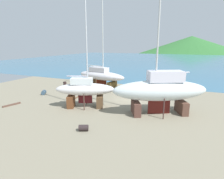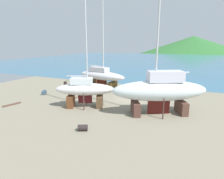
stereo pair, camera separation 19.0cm
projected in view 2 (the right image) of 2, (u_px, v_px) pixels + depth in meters
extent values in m
plane|color=gray|center=(119.00, 109.00, 21.51)|extent=(51.53, 51.53, 0.00)
cube|color=teal|center=(178.00, 61.00, 80.04)|extent=(140.78, 106.08, 0.01)
cone|color=#316F32|center=(192.00, 51.00, 183.03)|extent=(166.91, 166.91, 28.06)
cube|color=#53342C|center=(135.00, 108.00, 19.83)|extent=(1.62, 2.26, 1.35)
cube|color=brown|center=(181.00, 107.00, 20.10)|extent=(1.62, 2.26, 1.35)
cylinder|color=#47302C|center=(163.00, 109.00, 18.43)|extent=(0.12, 0.12, 2.10)
cylinder|color=#50411F|center=(155.00, 100.00, 21.33)|extent=(0.12, 0.12, 2.10)
ellipsoid|color=silver|center=(160.00, 91.00, 19.53)|extent=(9.91, 6.89, 2.12)
cube|color=#561813|center=(159.00, 107.00, 19.96)|extent=(2.12, 1.14, 1.48)
cube|color=silver|center=(165.00, 76.00, 19.21)|extent=(3.87, 3.06, 1.06)
cylinder|color=#BCC0BE|center=(159.00, 16.00, 17.81)|extent=(0.18, 0.18, 12.51)
cylinder|color=#BABBC6|center=(173.00, 72.00, 19.16)|extent=(3.09, 1.68, 0.12)
cube|color=#503F1E|center=(112.00, 85.00, 30.84)|extent=(1.07, 2.04, 1.21)
cube|color=#53361B|center=(91.00, 82.00, 33.37)|extent=(1.07, 2.04, 1.21)
cylinder|color=#513222|center=(106.00, 81.00, 33.10)|extent=(0.12, 0.12, 1.71)
cylinder|color=brown|center=(96.00, 84.00, 30.99)|extent=(0.12, 0.12, 1.71)
ellipsoid|color=silver|center=(101.00, 76.00, 31.77)|extent=(9.30, 4.14, 1.45)
cube|color=#4D170A|center=(101.00, 83.00, 32.07)|extent=(2.13, 0.50, 1.01)
cube|color=silver|center=(99.00, 69.00, 31.79)|extent=(3.46, 2.06, 0.72)
cylinder|color=silver|center=(103.00, 38.00, 30.08)|extent=(0.17, 0.17, 10.92)
cylinder|color=silver|center=(96.00, 66.00, 32.04)|extent=(3.11, 0.73, 0.12)
cube|color=brown|center=(100.00, 101.00, 22.12)|extent=(1.30, 1.76, 1.37)
cube|color=brown|center=(71.00, 101.00, 22.13)|extent=(1.30, 1.76, 1.37)
cylinder|color=brown|center=(86.00, 97.00, 23.15)|extent=(0.12, 0.12, 1.85)
cylinder|color=#51382F|center=(84.00, 102.00, 20.99)|extent=(0.12, 0.12, 1.85)
ellipsoid|color=silver|center=(85.00, 89.00, 21.79)|extent=(6.93, 4.56, 1.38)
cube|color=#501316|center=(85.00, 99.00, 22.06)|extent=(1.50, 0.72, 0.97)
cube|color=white|center=(82.00, 81.00, 21.56)|extent=(2.69, 2.08, 0.69)
cylinder|color=silver|center=(86.00, 39.00, 20.48)|extent=(0.15, 0.15, 9.83)
cylinder|color=silver|center=(77.00, 76.00, 21.43)|extent=(2.18, 1.05, 0.11)
cube|color=orange|center=(136.00, 94.00, 26.17)|extent=(0.38, 0.38, 0.89)
cube|color=maroon|center=(136.00, 89.00, 26.00)|extent=(0.48, 0.48, 0.63)
sphere|color=#8C6549|center=(137.00, 86.00, 25.90)|extent=(0.22, 0.22, 0.22)
cylinder|color=#375066|center=(44.00, 92.00, 27.74)|extent=(0.96, 1.05, 0.60)
cylinder|color=#2C2223|center=(83.00, 128.00, 16.16)|extent=(0.95, 0.82, 0.53)
cylinder|color=#2D201F|center=(65.00, 84.00, 32.44)|extent=(0.64, 0.64, 0.90)
cube|color=brown|center=(78.00, 96.00, 26.48)|extent=(0.47, 1.79, 0.11)
cube|color=brown|center=(12.00, 104.00, 22.87)|extent=(0.72, 2.09, 0.18)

